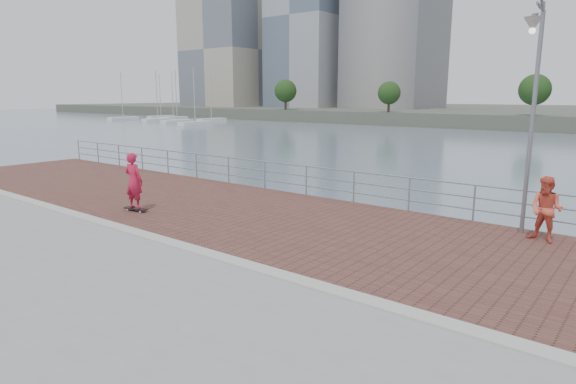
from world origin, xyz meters
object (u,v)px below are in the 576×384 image
Objects in this scene: skateboarder at (134,181)px; bystander at (546,209)px; street_lamp at (533,78)px; guardrail at (381,187)px.

skateboarder is 1.08× the size of bystander.
bystander is (0.62, -0.06, -3.26)m from street_lamp.
guardrail is at bearing 168.49° from street_lamp.
guardrail is 5.25m from bystander.
street_lamp reaches higher than skateboarder.
bystander is (11.01, 4.55, -0.15)m from skateboarder.
bystander is at bearing -167.86° from skateboarder.
skateboarder is at bearing -143.36° from bystander.
street_lamp is at bearing -166.39° from skateboarder.
guardrail is 23.26× the size of bystander.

